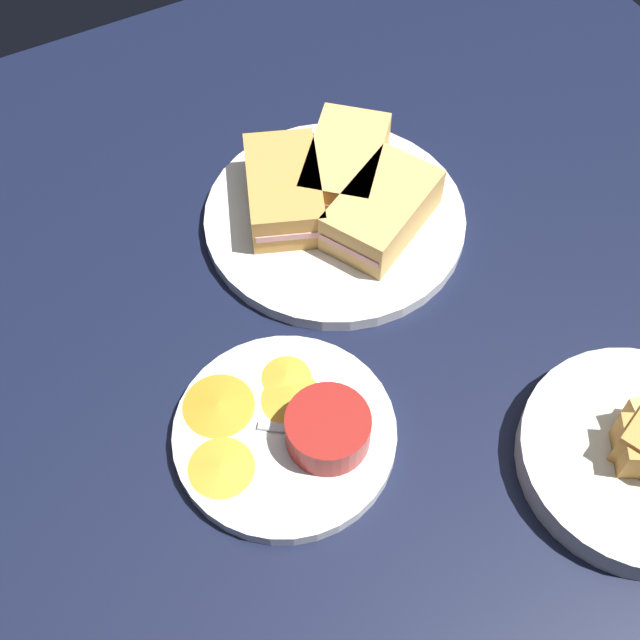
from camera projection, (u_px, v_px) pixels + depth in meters
ground_plane at (382, 299)px, 88.29cm from camera, size 110.00×110.00×3.00cm
plate_sandwich_main at (332, 220)px, 91.38cm from camera, size 28.32×28.32×1.60cm
sandwich_half_near at (382, 210)px, 87.93cm from camera, size 15.05×12.87×4.80cm
sandwich_half_far at (345, 164)px, 91.64cm from camera, size 14.31×14.77×4.80cm
sandwich_half_extra at (284, 190)px, 89.53cm from camera, size 11.83×14.90×4.80cm
ramekin_dark_sauce at (278, 182)px, 90.26cm from camera, size 6.06×6.06×4.36cm
spoon_by_dark_ramekin at (319, 212)px, 90.47cm from camera, size 6.48×9.15×0.80cm
plate_chips_companion at (285, 434)px, 76.96cm from camera, size 20.49×20.49×1.60cm
ramekin_light_gravy at (328, 428)px, 74.27cm from camera, size 7.68×7.68×3.53cm
spoon_by_gravy_ramekin at (334, 435)px, 75.63cm from camera, size 8.80×7.08×0.80cm
plantain_chip_scatter at (249, 413)px, 76.91cm from camera, size 16.46×14.02×0.60cm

